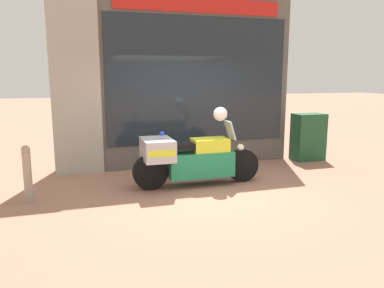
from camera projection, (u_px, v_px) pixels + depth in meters
ground_plane at (206, 189)px, 6.89m from camera, size 60.00×60.00×0.00m
shop_building at (159, 83)px, 8.30m from camera, size 5.38×0.55×3.78m
window_display at (194, 142)px, 8.83m from camera, size 3.94×0.30×2.11m
paramedic_motorcycle at (189, 158)px, 6.98m from camera, size 2.46×0.80×1.22m
utility_cabinet at (308, 137)px, 9.17m from camera, size 0.75×0.47×1.14m
white_helmet at (220, 114)px, 7.01m from camera, size 0.26×0.26×0.26m
street_bollard at (27, 173)px, 6.08m from camera, size 0.14×0.14×0.96m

